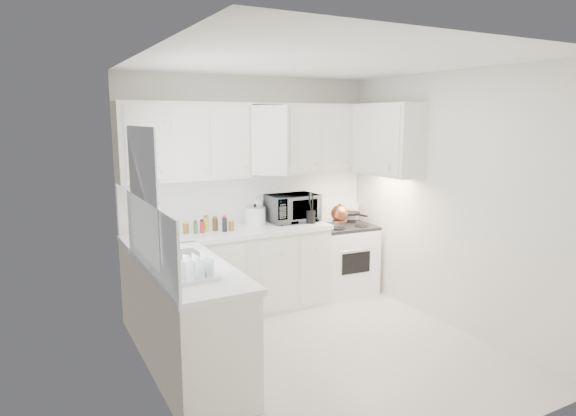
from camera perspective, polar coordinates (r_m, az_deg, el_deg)
floor at (r=4.82m, az=4.11°, el=-16.12°), size 3.20×3.20×0.00m
ceiling at (r=4.35m, az=4.56°, el=16.29°), size 3.20×3.20×0.00m
wall_back at (r=5.80m, az=-4.23°, el=1.87°), size 3.00×0.00×3.00m
wall_front at (r=3.21m, az=19.96°, el=-5.50°), size 3.00×0.00×3.00m
wall_left at (r=3.83m, az=-14.98°, el=-2.77°), size 0.00×3.20×3.20m
wall_right at (r=5.36m, az=17.98°, el=0.71°), size 0.00×3.20×3.20m
window_blinds at (r=4.12m, az=-16.01°, el=1.63°), size 0.06×0.96×1.06m
lower_cabinets_back at (r=5.57m, az=-6.53°, el=-7.50°), size 2.22×0.60×0.90m
lower_cabinets_left at (r=4.34m, az=-11.15°, el=-12.84°), size 0.60×1.60×0.90m
countertop_back at (r=5.44m, az=-6.59°, el=-2.75°), size 2.24×0.64×0.05m
countertop_left at (r=4.19m, az=-11.24°, el=-6.82°), size 0.64×1.62×0.05m
backsplash_back at (r=5.80m, az=-4.18°, el=1.12°), size 2.98×0.02×0.55m
backsplash_left at (r=4.03m, az=-15.46°, el=-3.22°), size 0.02×1.60×0.55m
upper_cabinets_back at (r=5.62m, az=-3.57°, el=3.67°), size 3.00×0.33×0.80m
upper_cabinets_right at (r=5.81m, az=11.11°, el=3.71°), size 0.33×0.90×0.80m
sink at (r=4.47m, az=-12.64°, el=-3.85°), size 0.42×0.38×0.30m
stove at (r=6.22m, az=6.34°, el=-4.74°), size 0.74×0.63×1.08m
tea_kettle at (r=5.88m, az=5.88°, el=-0.48°), size 0.31×0.29×0.23m
frying_pan at (r=6.35m, az=6.93°, el=-0.50°), size 0.36×0.52×0.04m
microwave at (r=5.81m, az=0.51°, el=0.34°), size 0.58×0.33×0.39m
rice_cooker at (r=5.67m, az=-3.77°, el=-0.71°), size 0.27×0.27×0.23m
paper_towel at (r=5.78m, az=-3.43°, el=-0.31°), size 0.12×0.12×0.27m
utensil_crock at (r=5.71m, az=2.59°, el=0.03°), size 0.13×0.13×0.36m
dish_rack at (r=3.81m, az=-10.81°, el=-6.57°), size 0.36×0.28×0.19m
spice_left_0 at (r=5.39m, az=-11.67°, el=-2.03°), size 0.06×0.06×0.13m
spice_left_1 at (r=5.33m, az=-10.62°, el=-2.13°), size 0.06×0.06×0.13m
spice_left_2 at (r=5.43m, az=-10.16°, el=-1.88°), size 0.06×0.06×0.13m
spice_left_3 at (r=5.37m, az=-9.10°, el=-1.98°), size 0.06×0.06×0.13m
spice_left_4 at (r=5.48m, az=-8.67°, el=-1.73°), size 0.06×0.06×0.13m
spice_left_5 at (r=5.42m, az=-7.60°, el=-1.83°), size 0.06×0.06×0.13m
spice_left_6 at (r=5.53m, az=-7.21°, el=-1.59°), size 0.06×0.06×0.13m
sauce_right_0 at (r=5.98m, az=1.44°, el=-0.34°), size 0.06×0.06×0.19m
sauce_right_1 at (r=5.95m, az=2.18°, el=-0.38°), size 0.06×0.06×0.19m
sauce_right_2 at (r=6.03m, az=2.34°, el=-0.25°), size 0.06×0.06×0.19m
sauce_right_3 at (r=6.01m, az=3.09°, el=-0.29°), size 0.06×0.06×0.19m
sauce_right_4 at (r=6.09m, az=3.23°, el=-0.16°), size 0.06×0.06×0.19m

